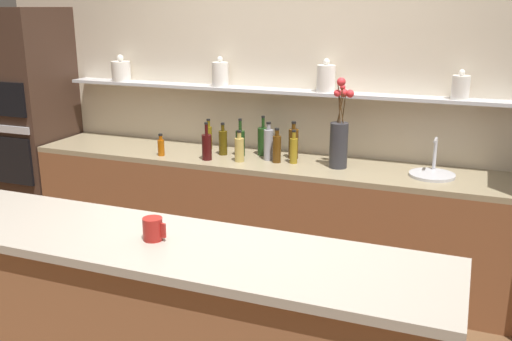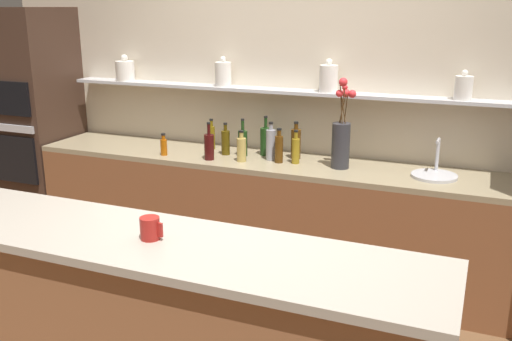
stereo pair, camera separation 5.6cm
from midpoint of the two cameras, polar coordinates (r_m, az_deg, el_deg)
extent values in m
cube|color=beige|center=(4.50, 3.28, 6.78)|extent=(5.20, 0.10, 2.60)
cube|color=#B7B7BC|center=(4.39, 1.19, 8.00)|extent=(3.58, 0.18, 0.02)
cylinder|color=silver|center=(4.99, -13.66, 9.63)|extent=(0.16, 0.16, 0.16)
sphere|color=silver|center=(4.98, -13.74, 10.88)|extent=(0.06, 0.06, 0.06)
cylinder|color=silver|center=(4.53, -3.96, 9.57)|extent=(0.13, 0.13, 0.19)
sphere|color=silver|center=(4.52, -3.99, 11.04)|extent=(0.04, 0.04, 0.04)
cylinder|color=silver|center=(4.24, 6.62, 9.11)|extent=(0.13, 0.13, 0.20)
sphere|color=silver|center=(4.23, 6.68, 10.75)|extent=(0.05, 0.05, 0.05)
cylinder|color=silver|center=(4.11, 19.40, 7.84)|extent=(0.12, 0.12, 0.16)
sphere|color=silver|center=(4.10, 19.53, 9.23)|extent=(0.04, 0.04, 0.04)
cube|color=brown|center=(4.43, 0.13, -4.86)|extent=(3.68, 0.62, 0.88)
cube|color=gray|center=(4.29, 0.14, 0.89)|extent=(3.68, 0.62, 0.04)
cube|color=#99603D|center=(2.90, -11.27, -16.29)|extent=(2.73, 0.55, 0.98)
cube|color=#ADA393|center=(2.66, -11.87, -6.95)|extent=(2.79, 0.61, 0.04)
cube|color=#3D281E|center=(5.42, -21.82, 4.14)|extent=(0.62, 0.62, 2.02)
cube|color=black|center=(5.25, -23.92, 0.95)|extent=(0.52, 0.02, 0.40)
cube|color=#B7B7BC|center=(5.19, -24.25, 3.83)|extent=(0.54, 0.02, 0.06)
cylinder|color=#2D2D33|center=(4.07, 7.87, 2.51)|extent=(0.13, 0.13, 0.32)
cylinder|color=#4C3319|center=(4.01, 8.04, 6.45)|extent=(0.03, 0.01, 0.24)
sphere|color=red|center=(4.03, 8.27, 8.24)|extent=(0.04, 0.04, 0.04)
cylinder|color=#4C3319|center=(3.99, 8.04, 6.75)|extent=(0.06, 0.02, 0.29)
sphere|color=red|center=(3.93, 8.12, 8.77)|extent=(0.06, 0.06, 0.06)
cylinder|color=#4C3319|center=(4.00, 7.94, 6.22)|extent=(0.03, 0.01, 0.21)
sphere|color=red|center=(3.95, 7.73, 7.68)|extent=(0.05, 0.05, 0.05)
cylinder|color=#4C3319|center=(4.02, 8.06, 6.18)|extent=(0.05, 0.02, 0.20)
sphere|color=red|center=(4.04, 8.38, 7.68)|extent=(0.06, 0.06, 0.06)
cylinder|color=#4C3319|center=(4.02, 8.38, 6.16)|extent=(0.03, 0.06, 0.20)
sphere|color=red|center=(4.01, 8.99, 7.60)|extent=(0.06, 0.06, 0.06)
cylinder|color=#B7B7BC|center=(4.02, 16.81, -0.43)|extent=(0.30, 0.30, 0.02)
cylinder|color=#B7B7BC|center=(4.10, 17.09, 1.61)|extent=(0.02, 0.02, 0.22)
cylinder|color=#B7B7BC|center=(4.02, 17.14, 2.93)|extent=(0.02, 0.12, 0.02)
cylinder|color=tan|center=(4.21, -2.06, 2.07)|extent=(0.07, 0.07, 0.17)
cylinder|color=tan|center=(4.18, -2.08, 3.53)|extent=(0.03, 0.03, 0.04)
cylinder|color=black|center=(4.17, -2.08, 3.93)|extent=(0.03, 0.03, 0.01)
cylinder|color=gray|center=(4.24, 0.89, 2.58)|extent=(0.07, 0.07, 0.23)
cylinder|color=gray|center=(4.21, 0.89, 4.38)|extent=(0.03, 0.03, 0.04)
cylinder|color=black|center=(4.21, 0.90, 4.78)|extent=(0.03, 0.03, 0.01)
cylinder|color=#380C0C|center=(4.27, -5.32, 2.32)|extent=(0.07, 0.07, 0.19)
cylinder|color=#380C0C|center=(4.24, -5.36, 4.10)|extent=(0.02, 0.02, 0.08)
cylinder|color=black|center=(4.23, -5.38, 4.73)|extent=(0.03, 0.03, 0.01)
cylinder|color=#9E4C0A|center=(4.44, -9.83, 2.25)|extent=(0.05, 0.05, 0.12)
cylinder|color=#9E4C0A|center=(4.42, -9.88, 3.25)|extent=(0.03, 0.03, 0.04)
cylinder|color=black|center=(4.42, -9.89, 3.56)|extent=(0.03, 0.03, 0.01)
cylinder|color=#4C2D0C|center=(4.17, 1.71, 2.13)|extent=(0.06, 0.06, 0.20)
cylinder|color=#4C2D0C|center=(4.15, 1.72, 3.77)|extent=(0.03, 0.03, 0.04)
cylinder|color=black|center=(4.14, 1.73, 4.17)|extent=(0.03, 0.03, 0.01)
cylinder|color=#4C2D0C|center=(4.29, 3.39, 2.67)|extent=(0.07, 0.07, 0.22)
cylinder|color=#4C2D0C|center=(4.26, 3.42, 4.43)|extent=(0.03, 0.03, 0.04)
cylinder|color=black|center=(4.26, 3.43, 4.82)|extent=(0.03, 0.03, 0.01)
cylinder|color=#193814|center=(4.36, -1.95, 2.72)|extent=(0.07, 0.07, 0.20)
cylinder|color=#193814|center=(4.33, -1.97, 4.49)|extent=(0.02, 0.02, 0.08)
cylinder|color=black|center=(4.32, -1.97, 5.10)|extent=(0.03, 0.03, 0.01)
cylinder|color=olive|center=(4.16, 3.39, 1.96)|extent=(0.06, 0.06, 0.18)
cylinder|color=olive|center=(4.13, 3.42, 3.54)|extent=(0.03, 0.03, 0.05)
cylinder|color=black|center=(4.13, 3.43, 3.97)|extent=(0.03, 0.03, 0.01)
cylinder|color=brown|center=(4.59, -5.10, 3.25)|extent=(0.05, 0.05, 0.18)
cylinder|color=brown|center=(4.56, -5.13, 4.67)|extent=(0.03, 0.03, 0.05)
cylinder|color=black|center=(4.56, -5.14, 5.07)|extent=(0.03, 0.03, 0.01)
cylinder|color=#193814|center=(4.38, 0.35, 2.91)|extent=(0.08, 0.08, 0.21)
cylinder|color=#193814|center=(4.35, 0.35, 4.78)|extent=(0.02, 0.02, 0.08)
cylinder|color=black|center=(4.34, 0.35, 5.39)|extent=(0.03, 0.03, 0.01)
cylinder|color=#47380A|center=(4.41, -3.68, 2.77)|extent=(0.07, 0.07, 0.19)
cylinder|color=#47380A|center=(4.38, -3.71, 4.28)|extent=(0.03, 0.03, 0.05)
cylinder|color=black|center=(4.37, -3.72, 4.69)|extent=(0.03, 0.03, 0.01)
cylinder|color=maroon|center=(2.60, -10.90, -5.76)|extent=(0.09, 0.09, 0.10)
cube|color=maroon|center=(2.57, -9.86, -5.94)|extent=(0.02, 0.01, 0.07)
camera|label=1|loc=(0.03, -90.49, -0.14)|focal=40.00mm
camera|label=2|loc=(0.03, 89.51, 0.14)|focal=40.00mm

